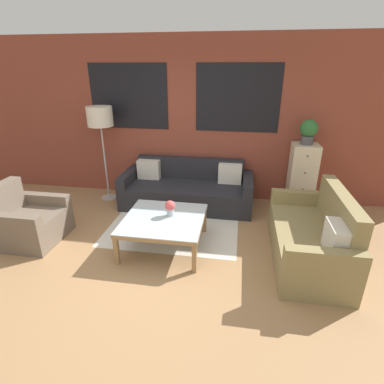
# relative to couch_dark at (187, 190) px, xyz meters

# --- Properties ---
(ground_plane) EXTENTS (16.00, 16.00, 0.00)m
(ground_plane) POSITION_rel_couch_dark_xyz_m (-0.16, -1.95, -0.28)
(ground_plane) COLOR #9E754C
(wall_back_brick) EXTENTS (8.40, 0.09, 2.80)m
(wall_back_brick) POSITION_rel_couch_dark_xyz_m (-0.16, 0.49, 1.13)
(wall_back_brick) COLOR brown
(wall_back_brick) RESTS_ON ground_plane
(rug) EXTENTS (1.97, 1.62, 0.00)m
(rug) POSITION_rel_couch_dark_xyz_m (-0.07, -0.77, -0.27)
(rug) COLOR silver
(rug) RESTS_ON ground_plane
(couch_dark) EXTENTS (2.24, 0.88, 0.78)m
(couch_dark) POSITION_rel_couch_dark_xyz_m (0.00, 0.00, 0.00)
(couch_dark) COLOR #232328
(couch_dark) RESTS_ON ground_plane
(settee_vintage) EXTENTS (0.80, 1.68, 0.92)m
(settee_vintage) POSITION_rel_couch_dark_xyz_m (1.83, -1.39, 0.03)
(settee_vintage) COLOR olive
(settee_vintage) RESTS_ON ground_plane
(armchair_corner) EXTENTS (0.80, 0.83, 0.84)m
(armchair_corner) POSITION_rel_couch_dark_xyz_m (-1.99, -1.51, 0.00)
(armchair_corner) COLOR #6B5B4C
(armchair_corner) RESTS_ON ground_plane
(coffee_table) EXTENTS (1.05, 1.05, 0.44)m
(coffee_table) POSITION_rel_couch_dark_xyz_m (-0.07, -1.39, 0.10)
(coffee_table) COLOR silver
(coffee_table) RESTS_ON ground_plane
(floor_lamp) EXTENTS (0.43, 0.43, 1.67)m
(floor_lamp) POSITION_rel_couch_dark_xyz_m (-1.51, 0.06, 1.18)
(floor_lamp) COLOR #B2B2B7
(floor_lamp) RESTS_ON ground_plane
(drawer_cabinet) EXTENTS (0.42, 0.43, 1.12)m
(drawer_cabinet) POSITION_rel_couch_dark_xyz_m (1.94, 0.20, 0.29)
(drawer_cabinet) COLOR beige
(drawer_cabinet) RESTS_ON ground_plane
(potted_plant) EXTENTS (0.28, 0.28, 0.40)m
(potted_plant) POSITION_rel_couch_dark_xyz_m (1.94, 0.20, 1.07)
(potted_plant) COLOR #47474C
(potted_plant) RESTS_ON drawer_cabinet
(flower_vase) EXTENTS (0.14, 0.14, 0.22)m
(flower_vase) POSITION_rel_couch_dark_xyz_m (0.00, -1.31, 0.29)
(flower_vase) COLOR #ADBCC6
(flower_vase) RESTS_ON coffee_table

